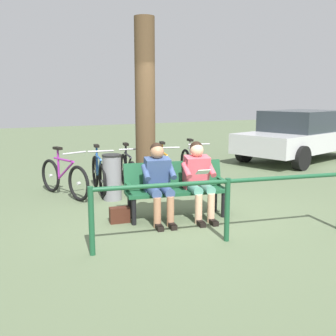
% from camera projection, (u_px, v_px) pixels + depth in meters
% --- Properties ---
extents(ground_plane, '(40.00, 40.00, 0.00)m').
position_uv_depth(ground_plane, '(185.00, 216.00, 6.44)').
color(ground_plane, '#566647').
extents(bench, '(1.66, 0.79, 0.87)m').
position_uv_depth(bench, '(175.00, 185.00, 6.32)').
color(bench, '#194C2D').
rests_on(bench, ground).
extents(person_reading, '(0.54, 0.82, 1.20)m').
position_uv_depth(person_reading, '(198.00, 176.00, 6.23)').
color(person_reading, '#D84C59').
rests_on(person_reading, ground).
extents(person_companion, '(0.54, 0.82, 1.20)m').
position_uv_depth(person_companion, '(159.00, 179.00, 6.05)').
color(person_companion, '#334772').
rests_on(person_companion, ground).
extents(handbag, '(0.32, 0.19, 0.24)m').
position_uv_depth(handbag, '(120.00, 215.00, 6.07)').
color(handbag, '#3F1E14').
rests_on(handbag, ground).
extents(tree_trunk, '(0.37, 0.37, 3.30)m').
position_uv_depth(tree_trunk, '(145.00, 110.00, 7.41)').
color(tree_trunk, '#4C3823').
rests_on(tree_trunk, ground).
extents(litter_bin, '(0.36, 0.36, 0.85)m').
position_uv_depth(litter_bin, '(112.00, 177.00, 7.36)').
color(litter_bin, slate).
rests_on(litter_bin, ground).
extents(bicycle_red, '(0.53, 1.66, 0.94)m').
position_uv_depth(bicycle_red, '(192.00, 165.00, 9.01)').
color(bicycle_red, black).
rests_on(bicycle_red, ground).
extents(bicycle_purple, '(0.61, 1.63, 0.94)m').
position_uv_depth(bicycle_purple, '(164.00, 170.00, 8.46)').
color(bicycle_purple, black).
rests_on(bicycle_purple, ground).
extents(bicycle_orange, '(0.51, 1.66, 0.94)m').
position_uv_depth(bicycle_orange, '(128.00, 172.00, 8.22)').
color(bicycle_orange, black).
rests_on(bicycle_orange, ground).
extents(bicycle_silver, '(0.48, 1.67, 0.94)m').
position_uv_depth(bicycle_silver, '(99.00, 174.00, 7.95)').
color(bicycle_silver, black).
rests_on(bicycle_silver, ground).
extents(bicycle_black, '(0.63, 1.62, 0.94)m').
position_uv_depth(bicycle_black, '(64.00, 178.00, 7.62)').
color(bicycle_black, black).
rests_on(bicycle_black, ground).
extents(railing_fence, '(3.51, 0.79, 0.85)m').
position_uv_depth(railing_fence, '(228.00, 197.00, 5.22)').
color(railing_fence, '#194C2D').
rests_on(railing_fence, ground).
extents(parked_car, '(4.52, 2.81, 1.47)m').
position_uv_depth(parked_car, '(299.00, 134.00, 11.81)').
color(parked_car, silver).
rests_on(parked_car, ground).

